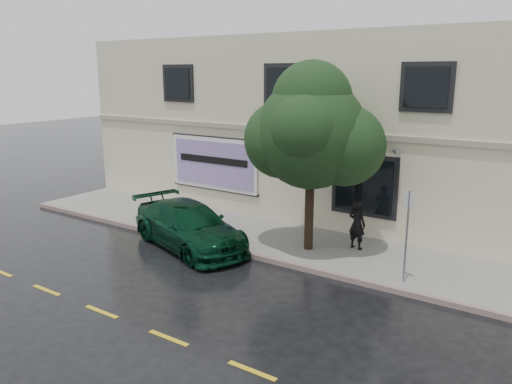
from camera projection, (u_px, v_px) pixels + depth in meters
The scene contains 12 objects.
ground at pixel (196, 266), 14.87m from camera, with size 90.00×90.00×0.00m, color black.
sidewalk at pixel (257, 235), 17.47m from camera, with size 20.00×3.50×0.15m, color #9F9C96.
curb at pixel (226, 250), 16.06m from camera, with size 20.00×0.18×0.16m, color gray.
road_marking at pixel (102, 312), 12.04m from camera, with size 19.00×0.12×0.01m, color gold.
building at pixel (331, 124), 21.31m from camera, with size 20.00×8.12×7.00m.
billboard at pixel (214, 164), 20.09m from camera, with size 4.30×0.16×2.20m.
car at pixel (189, 226), 16.37m from camera, with size 2.20×4.99×1.45m, color #08311C.
pedestrian at pixel (357, 224), 15.77m from camera, with size 0.59×0.38×1.61m, color black.
umbrella at pixel (359, 189), 15.50m from camera, with size 0.95×0.95×0.70m, color black.
street_tree at pixel (311, 134), 15.09m from camera, with size 3.38×3.38×5.36m.
fire_hydrant at pixel (161, 218), 17.90m from camera, with size 0.33×0.31×0.80m.
sign_pole at pixel (407, 228), 13.07m from camera, with size 0.29×0.13×2.51m.
Camera 1 is at (9.24, -10.59, 5.63)m, focal length 35.00 mm.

